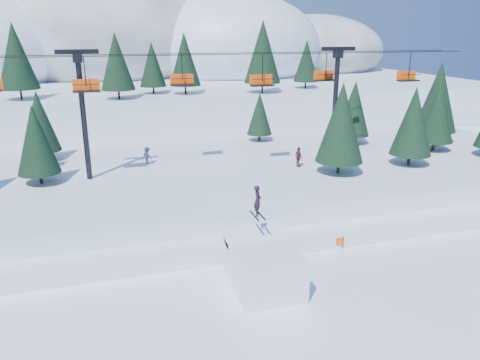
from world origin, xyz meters
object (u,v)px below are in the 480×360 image
object	(u,v)px
chairlift	(219,90)
banner_near	(323,242)
jump_kicker	(264,266)
banner_far	(351,231)

from	to	relation	value
chairlift	banner_near	xyz separation A→B (m)	(3.88, -12.84, -8.78)
jump_kicker	banner_far	distance (m)	9.44
banner_near	banner_far	bearing A→B (deg)	21.80
chairlift	banner_far	size ratio (longest dim) A/B	16.99
banner_far	jump_kicker	bearing A→B (deg)	-151.02
chairlift	banner_far	xyz separation A→B (m)	(6.67, -11.73, -8.78)
jump_kicker	banner_near	bearing A→B (deg)	32.32
banner_near	chairlift	bearing A→B (deg)	106.83
jump_kicker	banner_far	size ratio (longest dim) A/B	2.10
jump_kicker	banner_near	size ratio (longest dim) A/B	2.04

